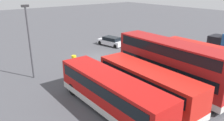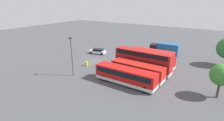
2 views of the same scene
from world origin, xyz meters
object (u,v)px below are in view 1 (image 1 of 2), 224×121
(lamp_post_tall, at_px, (29,37))
(bus_single_deck_fourth, at_px, (147,84))
(car_hatchback_silver, at_px, (111,41))
(bus_single_deck_fifth, at_px, (111,92))
(bus_single_deck_second, at_px, (192,64))
(bus_double_decker_third, at_px, (170,63))
(waste_bin_yellow, at_px, (74,59))
(bus_single_deck_near_end, at_px, (203,56))

(lamp_post_tall, bearing_deg, bus_single_deck_fourth, 117.54)
(car_hatchback_silver, bearing_deg, bus_single_deck_fifth, 51.53)
(bus_single_deck_second, distance_m, car_hatchback_silver, 16.03)
(bus_double_decker_third, bearing_deg, lamp_post_tall, -47.86)
(bus_double_decker_third, bearing_deg, car_hatchback_silver, -108.45)
(bus_double_decker_third, distance_m, waste_bin_yellow, 12.76)
(bus_single_deck_fifth, bearing_deg, bus_single_deck_fourth, 167.84)
(waste_bin_yellow, bearing_deg, bus_single_deck_near_end, 132.67)
(bus_single_deck_near_end, xyz_separation_m, waste_bin_yellow, (10.59, -11.49, -1.14))
(bus_double_decker_third, xyz_separation_m, bus_single_deck_fourth, (3.74, 0.55, -0.83))
(bus_single_deck_second, height_order, bus_single_deck_fourth, same)
(bus_single_deck_fourth, bearing_deg, waste_bin_yellow, -90.25)
(bus_single_deck_second, xyz_separation_m, car_hatchback_silver, (-1.77, -15.91, -0.92))
(bus_single_deck_near_end, distance_m, waste_bin_yellow, 15.67)
(bus_single_deck_second, relative_size, car_hatchback_silver, 2.27)
(bus_single_deck_second, height_order, bus_double_decker_third, bus_double_decker_third)
(car_hatchback_silver, bearing_deg, bus_single_deck_second, 83.64)
(bus_single_deck_fifth, bearing_deg, waste_bin_yellow, -105.98)
(bus_single_deck_second, height_order, bus_single_deck_fifth, same)
(bus_single_deck_near_end, relative_size, bus_single_deck_second, 0.94)
(bus_double_decker_third, xyz_separation_m, waste_bin_yellow, (3.69, -12.06, -1.97))
(lamp_post_tall, bearing_deg, bus_double_decker_third, 132.14)
(bus_double_decker_third, height_order, bus_single_deck_fourth, bus_double_decker_third)
(bus_single_deck_near_end, height_order, bus_single_deck_fourth, same)
(lamp_post_tall, bearing_deg, waste_bin_yellow, -165.14)
(bus_single_deck_fourth, relative_size, car_hatchback_silver, 2.16)
(bus_double_decker_third, height_order, car_hatchback_silver, bus_double_decker_third)
(bus_single_deck_fourth, bearing_deg, bus_double_decker_third, -171.62)
(bus_single_deck_fourth, bearing_deg, bus_single_deck_second, -177.46)
(waste_bin_yellow, bearing_deg, bus_single_deck_fourth, 89.75)
(car_hatchback_silver, distance_m, lamp_post_tall, 16.08)
(bus_double_decker_third, bearing_deg, bus_single_deck_fifth, -1.37)
(bus_single_deck_fourth, bearing_deg, bus_single_deck_near_end, -173.99)
(bus_single_deck_fifth, height_order, car_hatchback_silver, bus_single_deck_fifth)
(bus_single_deck_near_end, xyz_separation_m, bus_single_deck_fourth, (10.65, 1.12, 0.00))
(bus_single_deck_fifth, bearing_deg, lamp_post_tall, -76.83)
(bus_double_decker_third, relative_size, bus_single_deck_fifth, 1.04)
(bus_single_deck_second, relative_size, lamp_post_tall, 1.42)
(bus_single_deck_near_end, xyz_separation_m, bus_single_deck_fifth, (13.99, 0.40, 0.00))
(bus_single_deck_second, height_order, waste_bin_yellow, bus_single_deck_second)
(bus_single_deck_second, bearing_deg, car_hatchback_silver, -96.36)
(lamp_post_tall, relative_size, waste_bin_yellow, 8.08)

